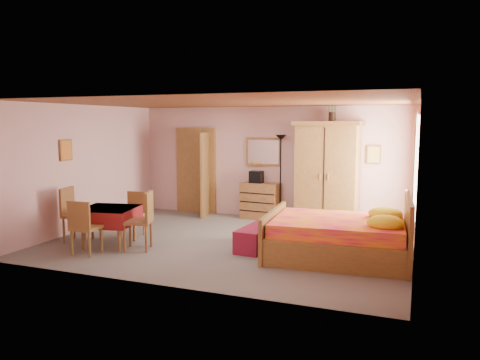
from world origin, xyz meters
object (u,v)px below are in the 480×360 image
at_px(floor_lamp, 280,178).
at_px(sunflower_vase, 332,108).
at_px(chair_south, 86,227).
at_px(bed, 338,226).
at_px(dining_table, 109,226).
at_px(stereo, 256,177).
at_px(bench, 258,237).
at_px(chest_of_drawers, 260,201).
at_px(chair_north, 132,215).
at_px(chair_west, 78,215).
at_px(wardrobe, 327,174).
at_px(wall_mirror, 264,152).
at_px(chair_east, 138,221).

relative_size(floor_lamp, sunflower_vase, 3.59).
height_order(floor_lamp, chair_south, floor_lamp).
bearing_deg(bed, dining_table, -174.11).
xyz_separation_m(stereo, dining_table, (-1.73, -3.24, -0.63)).
bearing_deg(floor_lamp, bench, -82.75).
bearing_deg(stereo, dining_table, -118.15).
distance_m(bench, dining_table, 2.74).
xyz_separation_m(chest_of_drawers, chair_north, (-1.82, -2.53, 0.01)).
relative_size(bench, dining_table, 1.26).
bearing_deg(chest_of_drawers, chair_west, -123.61).
height_order(wardrobe, dining_table, wardrobe).
xyz_separation_m(wall_mirror, chair_east, (-1.17, -3.53, -1.03)).
xyz_separation_m(stereo, chair_north, (-1.71, -2.52, -0.54)).
height_order(sunflower_vase, bed, sunflower_vase).
distance_m(bench, chair_west, 3.44).
xyz_separation_m(bed, chair_north, (-4.02, 0.02, -0.10)).
bearing_deg(wall_mirror, stereo, -118.00).
bearing_deg(bed, chest_of_drawers, 127.00).
height_order(stereo, chair_north, stereo).
height_order(stereo, bed, stereo).
distance_m(floor_lamp, bed, 3.16).
xyz_separation_m(wall_mirror, chair_west, (-2.55, -3.44, -1.04)).
height_order(stereo, sunflower_vase, sunflower_vase).
bearing_deg(wall_mirror, wardrobe, -14.58).
distance_m(chest_of_drawers, wardrobe, 1.72).
bearing_deg(sunflower_vase, chair_west, -142.38).
bearing_deg(wall_mirror, chair_west, -129.59).
height_order(wall_mirror, chair_east, wall_mirror).
distance_m(chest_of_drawers, stereo, 0.57).
xyz_separation_m(chest_of_drawers, bed, (2.21, -2.55, 0.11)).
bearing_deg(bench, bed, -3.73).
bearing_deg(chair_east, chest_of_drawers, -38.51).
xyz_separation_m(chair_south, chair_north, (-0.00, 1.36, -0.04)).
xyz_separation_m(bench, chair_west, (-3.33, -0.77, 0.31)).
bearing_deg(floor_lamp, bed, -56.09).
distance_m(stereo, wardrobe, 1.68).
relative_size(floor_lamp, bench, 1.64).
distance_m(wall_mirror, dining_table, 4.09).
bearing_deg(bench, dining_table, -163.20).
distance_m(stereo, bench, 2.72).
xyz_separation_m(wall_mirror, bench, (0.78, -2.67, -1.35)).
height_order(chest_of_drawers, chair_east, chair_east).
distance_m(bed, chair_west, 4.81).
height_order(stereo, dining_table, stereo).
relative_size(chair_north, chair_east, 0.84).
xyz_separation_m(bench, chair_north, (-2.60, -0.08, 0.24)).
distance_m(wardrobe, sunflower_vase, 1.41).
height_order(bed, dining_table, bed).
bearing_deg(floor_lamp, wall_mirror, 160.45).
bearing_deg(wardrobe, bed, -72.62).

